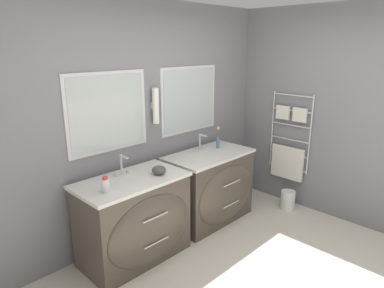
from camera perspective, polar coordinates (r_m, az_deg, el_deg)
wall_back at (r=3.86m, az=-7.44°, el=3.81°), size 5.19×0.15×2.60m
wall_right at (r=4.68m, az=18.44°, el=5.06°), size 0.13×3.59×2.60m
vanity_left at (r=3.56m, az=-9.36°, el=-12.35°), size 1.09×0.67×0.87m
vanity_right at (r=4.26m, az=3.21°, el=-7.19°), size 1.09×0.67×0.87m
faucet_left at (r=3.48m, az=-11.56°, el=-3.48°), size 0.17×0.13×0.21m
faucet_right at (r=4.19m, az=1.45°, el=0.24°), size 0.17×0.13×0.21m
toiletry_bottle at (r=3.13m, az=-14.22°, el=-6.67°), size 0.07×0.07×0.15m
amenity_bowl at (r=3.47m, az=-5.53°, el=-4.34°), size 0.15×0.15×0.09m
flower_vase at (r=4.32m, az=4.35°, el=0.67°), size 0.04×0.04×0.28m
waste_bin at (r=4.82m, az=15.68°, el=-8.90°), size 0.19×0.19×0.25m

